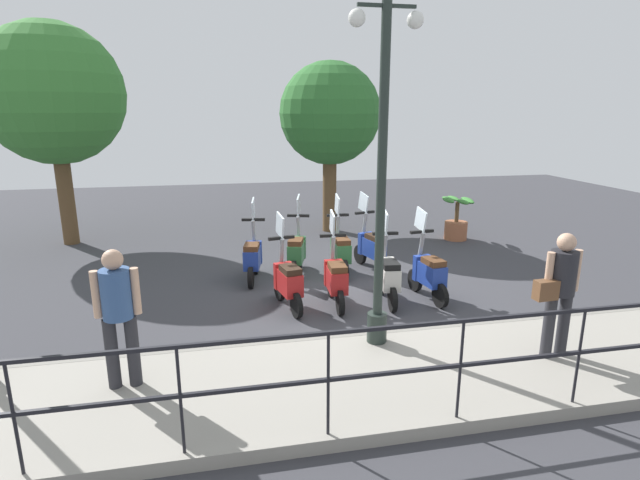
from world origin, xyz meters
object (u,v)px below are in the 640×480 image
(scooter_near_0, at_px, (428,272))
(scooter_far_2, at_px, (297,251))
(potted_palm, at_px, (456,222))
(scooter_far_1, at_px, (340,250))
(pedestrian_distant, at_px, (118,308))
(scooter_near_3, at_px, (288,280))
(tree_distant, at_px, (330,115))
(scooter_far_3, at_px, (253,256))
(tree_large, at_px, (53,95))
(scooter_far_0, at_px, (371,246))
(lamp_post_near, at_px, (381,193))
(pedestrian_with_bag, at_px, (560,286))
(scooter_near_1, at_px, (388,275))
(scooter_near_2, at_px, (336,278))

(scooter_near_0, xyz_separation_m, scooter_far_2, (1.75, 1.98, 0.00))
(scooter_near_0, bearing_deg, potted_palm, -39.93)
(scooter_far_1, bearing_deg, pedestrian_distant, 139.51)
(scooter_near_3, distance_m, scooter_far_2, 1.74)
(tree_distant, relative_size, scooter_far_3, 2.83)
(tree_large, relative_size, scooter_far_3, 3.31)
(scooter_near_3, height_order, scooter_far_0, same)
(scooter_far_1, bearing_deg, scooter_far_3, 94.32)
(lamp_post_near, xyz_separation_m, scooter_near_3, (1.73, 0.95, -1.68))
(tree_large, height_order, scooter_near_3, tree_large)
(pedestrian_with_bag, relative_size, potted_palm, 1.50)
(pedestrian_distant, distance_m, scooter_near_0, 5.09)
(pedestrian_with_bag, bearing_deg, scooter_far_1, 18.43)
(scooter_near_1, relative_size, scooter_far_1, 1.00)
(lamp_post_near, relative_size, potted_palm, 4.27)
(tree_large, relative_size, scooter_far_0, 3.31)
(tree_large, xyz_separation_m, scooter_far_2, (-3.46, -5.01, -3.00))
(pedestrian_distant, relative_size, scooter_near_1, 1.03)
(scooter_far_0, bearing_deg, scooter_far_3, 81.32)
(scooter_near_2, xyz_separation_m, scooter_far_3, (1.51, 1.24, 0.00))
(scooter_near_1, height_order, scooter_far_2, same)
(scooter_near_0, distance_m, scooter_far_3, 3.25)
(scooter_near_2, distance_m, scooter_far_2, 1.75)
(potted_palm, distance_m, scooter_far_1, 4.05)
(scooter_near_1, xyz_separation_m, scooter_far_3, (1.55, 2.13, 0.00))
(scooter_near_1, xyz_separation_m, scooter_near_2, (0.04, 0.89, 0.00))
(tree_distant, xyz_separation_m, potted_palm, (-1.55, -2.90, -2.59))
(scooter_far_3, bearing_deg, scooter_far_1, -76.72)
(pedestrian_with_bag, height_order, scooter_far_0, pedestrian_with_bag)
(pedestrian_with_bag, height_order, scooter_near_1, pedestrian_with_bag)
(potted_palm, relative_size, scooter_far_2, 0.69)
(scooter_near_0, bearing_deg, lamp_post_near, 131.65)
(scooter_near_1, xyz_separation_m, scooter_near_3, (0.06, 1.68, 0.00))
(pedestrian_with_bag, relative_size, scooter_far_3, 1.03)
(pedestrian_with_bag, bearing_deg, pedestrian_distant, 82.03)
(pedestrian_distant, distance_m, tree_distant, 8.65)
(scooter_near_0, distance_m, scooter_near_2, 1.61)
(pedestrian_distant, relative_size, scooter_near_0, 1.03)
(scooter_far_0, bearing_deg, scooter_near_0, -179.82)
(lamp_post_near, bearing_deg, scooter_near_3, 28.78)
(scooter_far_3, bearing_deg, scooter_near_3, -152.65)
(tree_large, xyz_separation_m, scooter_near_2, (-5.18, -5.38, -3.00))
(tree_distant, bearing_deg, scooter_near_3, 160.16)
(pedestrian_distant, relative_size, scooter_far_3, 1.03)
(lamp_post_near, height_order, pedestrian_with_bag, lamp_post_near)
(scooter_near_2, relative_size, scooter_far_1, 1.00)
(scooter_near_0, bearing_deg, pedestrian_with_bag, -174.17)
(lamp_post_near, xyz_separation_m, potted_palm, (5.36, -3.81, -1.72))
(scooter_near_3, bearing_deg, pedestrian_distant, 124.59)
(lamp_post_near, relative_size, scooter_far_0, 2.94)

